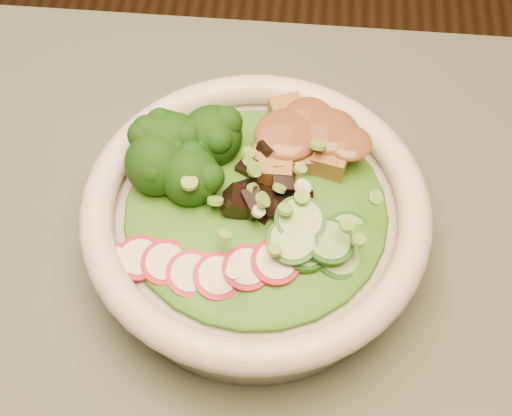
{
  "coord_description": "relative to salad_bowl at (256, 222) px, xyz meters",
  "views": [
    {
      "loc": [
        0.15,
        -0.15,
        1.25
      ],
      "look_at": [
        0.12,
        0.14,
        0.81
      ],
      "focal_mm": 50.0,
      "sensor_mm": 36.0,
      "label": 1
    }
  ],
  "objects": [
    {
      "name": "mushroom_heap",
      "position": [
        0.01,
        0.01,
        0.03
      ],
      "size": [
        0.07,
        0.07,
        0.04
      ],
      "primitive_type": null,
      "rotation": [
        0.0,
        0.0,
        0.06
      ],
      "color": "black",
      "rests_on": "salad_bowl"
    },
    {
      "name": "salad_bowl",
      "position": [
        0.0,
        0.0,
        0.0
      ],
      "size": [
        0.26,
        0.26,
        0.07
      ],
      "rotation": [
        0.0,
        0.0,
        0.06
      ],
      "color": "silver",
      "rests_on": "dining_table"
    },
    {
      "name": "lettuce_bed",
      "position": [
        0.0,
        0.0,
        0.02
      ],
      "size": [
        0.2,
        0.2,
        0.02
      ],
      "primitive_type": "ellipsoid",
      "color": "#255A13",
      "rests_on": "salad_bowl"
    },
    {
      "name": "peanut_sauce",
      "position": [
        0.03,
        0.05,
        0.04
      ],
      "size": [
        0.07,
        0.05,
        0.02
      ],
      "primitive_type": "ellipsoid",
      "color": "brown",
      "rests_on": "tofu_cubes"
    },
    {
      "name": "broccoli_florets",
      "position": [
        -0.05,
        0.03,
        0.04
      ],
      "size": [
        0.08,
        0.07,
        0.04
      ],
      "primitive_type": null,
      "rotation": [
        0.0,
        0.0,
        0.06
      ],
      "color": "black",
      "rests_on": "salad_bowl"
    },
    {
      "name": "radish_slices",
      "position": [
        -0.03,
        -0.06,
        0.02
      ],
      "size": [
        0.11,
        0.05,
        0.02
      ],
      "primitive_type": null,
      "rotation": [
        0.0,
        0.0,
        0.06
      ],
      "color": "#A30C25",
      "rests_on": "salad_bowl"
    },
    {
      "name": "tofu_cubes",
      "position": [
        0.03,
        0.05,
        0.03
      ],
      "size": [
        0.09,
        0.06,
        0.03
      ],
      "primitive_type": null,
      "rotation": [
        0.0,
        0.0,
        0.06
      ],
      "color": "brown",
      "rests_on": "salad_bowl"
    },
    {
      "name": "scallion_garnish",
      "position": [
        0.0,
        0.0,
        0.04
      ],
      "size": [
        0.18,
        0.18,
        0.02
      ],
      "primitive_type": null,
      "color": "#68A339",
      "rests_on": "salad_bowl"
    },
    {
      "name": "cucumber_slices",
      "position": [
        0.05,
        -0.03,
        0.03
      ],
      "size": [
        0.07,
        0.07,
        0.03
      ],
      "primitive_type": null,
      "rotation": [
        0.0,
        0.0,
        0.06
      ],
      "color": "#91BC68",
      "rests_on": "salad_bowl"
    }
  ]
}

